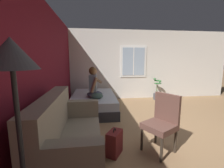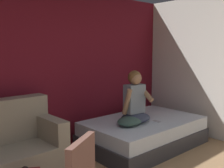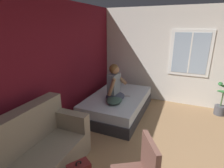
# 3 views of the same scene
# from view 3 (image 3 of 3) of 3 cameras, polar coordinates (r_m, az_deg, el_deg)

# --- Properties ---
(wall_back_accent) EXTENTS (11.09, 0.16, 2.70)m
(wall_back_accent) POSITION_cam_3_polar(r_m,az_deg,el_deg) (3.38, -25.41, 2.29)
(wall_back_accent) COLOR maroon
(wall_back_accent) RESTS_ON ground
(wall_side_with_window) EXTENTS (0.19, 7.16, 2.70)m
(wall_side_with_window) POSITION_cam_3_polar(r_m,az_deg,el_deg) (5.33, 28.23, 7.27)
(wall_side_with_window) COLOR silver
(wall_side_with_window) RESTS_ON ground
(bed) EXTENTS (2.10, 1.34, 0.48)m
(bed) POSITION_cam_3_polar(r_m,az_deg,el_deg) (4.61, 1.82, -6.62)
(bed) COLOR #2D2D33
(bed) RESTS_ON ground
(couch) EXTENTS (1.71, 0.85, 1.04)m
(couch) POSITION_cam_3_polar(r_m,az_deg,el_deg) (2.97, -24.49, -20.60)
(couch) COLOR gray
(couch) RESTS_ON ground
(person_seated) EXTENTS (0.56, 0.49, 0.88)m
(person_seated) POSITION_cam_3_polar(r_m,az_deg,el_deg) (4.16, 0.86, -0.49)
(person_seated) COLOR #383D51
(person_seated) RESTS_ON bed
(throw_pillow) EXTENTS (0.54, 0.44, 0.14)m
(throw_pillow) POSITION_cam_3_polar(r_m,az_deg,el_deg) (4.08, 0.73, -5.24)
(throw_pillow) COLOR #385147
(throw_pillow) RESTS_ON bed
(cell_phone) EXTENTS (0.08, 0.15, 0.01)m
(cell_phone) POSITION_cam_3_polar(r_m,az_deg,el_deg) (4.48, 5.01, -3.94)
(cell_phone) COLOR #B7B7BC
(cell_phone) RESTS_ON bed
(potted_plant) EXTENTS (0.39, 0.37, 0.85)m
(potted_plant) POSITION_cam_3_polar(r_m,az_deg,el_deg) (5.27, 32.05, -5.48)
(potted_plant) COLOR #4C4C51
(potted_plant) RESTS_ON ground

